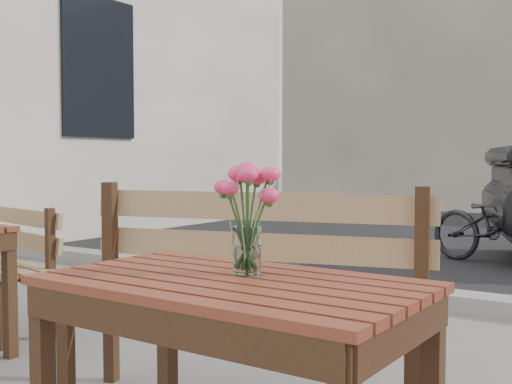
% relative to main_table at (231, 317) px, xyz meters
% --- Properties ---
extents(main_table, '(1.12, 0.67, 0.68)m').
position_rel_main_table_xyz_m(main_table, '(0.00, 0.00, 0.00)').
color(main_table, brown).
rests_on(main_table, ground).
extents(main_bench, '(1.58, 0.81, 0.94)m').
position_rel_main_table_xyz_m(main_bench, '(-0.39, 0.67, 0.00)').
color(main_bench, '#A58255').
rests_on(main_bench, ground).
extents(main_vase, '(0.18, 0.18, 0.34)m').
position_rel_main_table_xyz_m(main_vase, '(-0.01, 0.09, 0.32)').
color(main_vase, white).
rests_on(main_vase, main_table).
extents(bicycle, '(1.61, 0.98, 0.80)m').
position_rel_main_table_xyz_m(bicycle, '(-0.27, 4.87, -0.17)').
color(bicycle, black).
rests_on(bicycle, ground).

